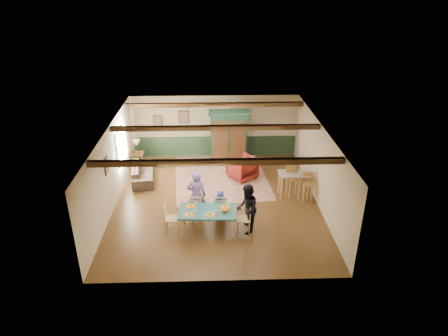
{
  "coord_description": "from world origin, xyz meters",
  "views": [
    {
      "loc": [
        -0.13,
        -12.06,
        7.15
      ],
      "look_at": [
        0.27,
        0.35,
        1.15
      ],
      "focal_mm": 32.0,
      "sensor_mm": 36.0,
      "label": 1
    }
  ],
  "objects_px": {
    "person_child": "(221,204)",
    "bar_stool_right": "(308,188)",
    "dining_chair_far_right": "(221,206)",
    "dining_chair_end_left": "(171,218)",
    "dining_table": "(208,221)",
    "person_woman": "(247,209)",
    "counter_table": "(293,185)",
    "armchair": "(242,168)",
    "sofa": "(143,172)",
    "cat": "(225,210)",
    "end_table": "(138,160)",
    "bar_stool_left": "(293,181)",
    "table_lamp": "(137,147)",
    "dining_chair_end_right": "(244,218)",
    "person_man": "(196,195)",
    "dining_chair_far_left": "(197,206)",
    "armoire": "(229,138)"
  },
  "relations": [
    {
      "from": "armchair",
      "to": "counter_table",
      "type": "height_order",
      "value": "counter_table"
    },
    {
      "from": "bar_stool_right",
      "to": "table_lamp",
      "type": "bearing_deg",
      "value": 161.88
    },
    {
      "from": "dining_table",
      "to": "bar_stool_right",
      "type": "distance_m",
      "value": 3.87
    },
    {
      "from": "counter_table",
      "to": "bar_stool_left",
      "type": "distance_m",
      "value": 0.22
    },
    {
      "from": "dining_chair_end_right",
      "to": "counter_table",
      "type": "bearing_deg",
      "value": 140.36
    },
    {
      "from": "armchair",
      "to": "counter_table",
      "type": "xyz_separation_m",
      "value": [
        1.71,
        -1.48,
        0.02
      ]
    },
    {
      "from": "sofa",
      "to": "end_table",
      "type": "xyz_separation_m",
      "value": [
        -0.36,
        1.14,
        0.01
      ]
    },
    {
      "from": "dining_chair_far_right",
      "to": "dining_chair_end_right",
      "type": "distance_m",
      "value": 1.0
    },
    {
      "from": "dining_chair_end_right",
      "to": "counter_table",
      "type": "xyz_separation_m",
      "value": [
        1.93,
        2.14,
        -0.0
      ]
    },
    {
      "from": "sofa",
      "to": "person_child",
      "type": "bearing_deg",
      "value": -141.93
    },
    {
      "from": "person_man",
      "to": "dining_chair_far_right",
      "type": "bearing_deg",
      "value": 174.29
    },
    {
      "from": "person_man",
      "to": "person_woman",
      "type": "distance_m",
      "value": 1.76
    },
    {
      "from": "dining_table",
      "to": "table_lamp",
      "type": "relative_size",
      "value": 3.09
    },
    {
      "from": "end_table",
      "to": "bar_stool_right",
      "type": "xyz_separation_m",
      "value": [
        6.36,
        -3.03,
        0.23
      ]
    },
    {
      "from": "end_table",
      "to": "armoire",
      "type": "bearing_deg",
      "value": 2.64
    },
    {
      "from": "armchair",
      "to": "sofa",
      "type": "bearing_deg",
      "value": -35.95
    },
    {
      "from": "dining_chair_end_left",
      "to": "sofa",
      "type": "relative_size",
      "value": 0.45
    },
    {
      "from": "sofa",
      "to": "counter_table",
      "type": "bearing_deg",
      "value": -113.13
    },
    {
      "from": "bar_stool_right",
      "to": "person_woman",
      "type": "bearing_deg",
      "value": -135.01
    },
    {
      "from": "person_man",
      "to": "bar_stool_right",
      "type": "height_order",
      "value": "person_man"
    },
    {
      "from": "dining_table",
      "to": "person_woman",
      "type": "height_order",
      "value": "person_woman"
    },
    {
      "from": "dining_chair_far_right",
      "to": "counter_table",
      "type": "height_order",
      "value": "dining_chair_far_right"
    },
    {
      "from": "cat",
      "to": "counter_table",
      "type": "xyz_separation_m",
      "value": [
        2.51,
        2.21,
        -0.35
      ]
    },
    {
      "from": "dining_chair_end_left",
      "to": "bar_stool_left",
      "type": "distance_m",
      "value": 4.53
    },
    {
      "from": "dining_table",
      "to": "bar_stool_left",
      "type": "bearing_deg",
      "value": 33.35
    },
    {
      "from": "person_woman",
      "to": "counter_table",
      "type": "height_order",
      "value": "person_woman"
    },
    {
      "from": "person_child",
      "to": "table_lamp",
      "type": "relative_size",
      "value": 1.72
    },
    {
      "from": "dining_chair_far_right",
      "to": "armoire",
      "type": "xyz_separation_m",
      "value": [
        0.44,
        4.23,
        0.68
      ]
    },
    {
      "from": "dining_table",
      "to": "person_woman",
      "type": "relative_size",
      "value": 1.09
    },
    {
      "from": "counter_table",
      "to": "dining_table",
      "type": "bearing_deg",
      "value": -145.53
    },
    {
      "from": "person_child",
      "to": "bar_stool_left",
      "type": "bearing_deg",
      "value": -152.15
    },
    {
      "from": "sofa",
      "to": "bar_stool_right",
      "type": "distance_m",
      "value": 6.3
    },
    {
      "from": "armoire",
      "to": "armchair",
      "type": "relative_size",
      "value": 2.38
    },
    {
      "from": "table_lamp",
      "to": "bar_stool_left",
      "type": "distance_m",
      "value": 6.51
    },
    {
      "from": "dining_table",
      "to": "cat",
      "type": "relative_size",
      "value": 5.0
    },
    {
      "from": "cat",
      "to": "end_table",
      "type": "bearing_deg",
      "value": 127.67
    },
    {
      "from": "cat",
      "to": "bar_stool_right",
      "type": "bearing_deg",
      "value": 34.17
    },
    {
      "from": "cat",
      "to": "counter_table",
      "type": "height_order",
      "value": "counter_table"
    },
    {
      "from": "cat",
      "to": "end_table",
      "type": "height_order",
      "value": "cat"
    },
    {
      "from": "dining_chair_end_left",
      "to": "counter_table",
      "type": "bearing_deg",
      "value": -61.29
    },
    {
      "from": "armchair",
      "to": "person_woman",
      "type": "bearing_deg",
      "value": 52.38
    },
    {
      "from": "dining_chair_end_left",
      "to": "bar_stool_right",
      "type": "distance_m",
      "value": 4.87
    },
    {
      "from": "person_child",
      "to": "cat",
      "type": "relative_size",
      "value": 2.79
    },
    {
      "from": "armoire",
      "to": "bar_stool_right",
      "type": "height_order",
      "value": "armoire"
    },
    {
      "from": "dining_chair_far_left",
      "to": "end_table",
      "type": "height_order",
      "value": "dining_chair_far_left"
    },
    {
      "from": "person_child",
      "to": "cat",
      "type": "distance_m",
      "value": 0.94
    },
    {
      "from": "dining_chair_far_right",
      "to": "dining_chair_end_left",
      "type": "relative_size",
      "value": 1.0
    },
    {
      "from": "person_woman",
      "to": "bar_stool_left",
      "type": "relative_size",
      "value": 1.24
    },
    {
      "from": "dining_chair_far_left",
      "to": "armoire",
      "type": "xyz_separation_m",
      "value": [
        1.21,
        4.19,
        0.68
      ]
    },
    {
      "from": "person_child",
      "to": "bar_stool_right",
      "type": "distance_m",
      "value": 3.2
    }
  ]
}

